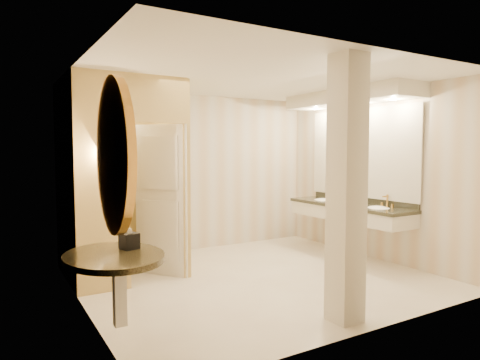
{
  "coord_description": "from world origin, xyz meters",
  "views": [
    {
      "loc": [
        -3.13,
        -4.8,
        1.75
      ],
      "look_at": [
        -0.15,
        0.2,
        1.34
      ],
      "focal_mm": 32.0,
      "sensor_mm": 36.0,
      "label": 1
    }
  ],
  "objects": [
    {
      "name": "floor",
      "position": [
        0.0,
        0.0,
        0.0
      ],
      "size": [
        4.5,
        4.5,
        0.0
      ],
      "primitive_type": "plane",
      "color": "white",
      "rests_on": "ground"
    },
    {
      "name": "ceiling",
      "position": [
        0.0,
        0.0,
        2.7
      ],
      "size": [
        4.5,
        4.5,
        0.0
      ],
      "primitive_type": "plane",
      "rotation": [
        3.14,
        0.0,
        0.0
      ],
      "color": "silver",
      "rests_on": "wall_back"
    },
    {
      "name": "wall_back",
      "position": [
        0.0,
        2.0,
        1.35
      ],
      "size": [
        4.5,
        0.02,
        2.7
      ],
      "primitive_type": "cube",
      "color": "beige",
      "rests_on": "floor"
    },
    {
      "name": "wall_front",
      "position": [
        0.0,
        -2.0,
        1.35
      ],
      "size": [
        4.5,
        0.02,
        2.7
      ],
      "primitive_type": "cube",
      "color": "beige",
      "rests_on": "floor"
    },
    {
      "name": "wall_left",
      "position": [
        -2.25,
        0.0,
        1.35
      ],
      "size": [
        0.02,
        4.0,
        2.7
      ],
      "primitive_type": "cube",
      "color": "beige",
      "rests_on": "floor"
    },
    {
      "name": "wall_right",
      "position": [
        2.25,
        0.0,
        1.35
      ],
      "size": [
        0.02,
        4.0,
        2.7
      ],
      "primitive_type": "cube",
      "color": "beige",
      "rests_on": "floor"
    },
    {
      "name": "toilet_closet",
      "position": [
        -1.13,
        0.96,
        1.39
      ],
      "size": [
        1.5,
        1.55,
        2.7
      ],
      "color": "#D4BE6F",
      "rests_on": "floor"
    },
    {
      "name": "wall_sconce",
      "position": [
        -1.93,
        0.43,
        1.73
      ],
      "size": [
        0.14,
        0.14,
        0.42
      ],
      "color": "#BE8E3D",
      "rests_on": "toilet_closet"
    },
    {
      "name": "vanity",
      "position": [
        1.98,
        0.24,
        1.63
      ],
      "size": [
        0.75,
        2.44,
        2.09
      ],
      "color": "beige",
      "rests_on": "floor"
    },
    {
      "name": "console_shelf",
      "position": [
        -2.21,
        -1.22,
        1.35
      ],
      "size": [
        1.02,
        1.02,
        1.96
      ],
      "color": "black",
      "rests_on": "floor"
    },
    {
      "name": "pillar",
      "position": [
        -0.02,
        -1.68,
        1.35
      ],
      "size": [
        0.3,
        0.3,
        2.7
      ],
      "primitive_type": "cube",
      "color": "beige",
      "rests_on": "floor"
    },
    {
      "name": "tissue_box",
      "position": [
        -2.06,
        -1.1,
        0.94
      ],
      "size": [
        0.17,
        0.17,
        0.14
      ],
      "primitive_type": "cube",
      "rotation": [
        0.0,
        0.0,
        0.25
      ],
      "color": "black",
      "rests_on": "console_shelf"
    },
    {
      "name": "toilet",
      "position": [
        -1.93,
        1.48,
        0.36
      ],
      "size": [
        0.59,
        0.79,
        0.71
      ],
      "primitive_type": "imported",
      "rotation": [
        0.0,
        0.0,
        3.44
      ],
      "color": "white",
      "rests_on": "floor"
    },
    {
      "name": "soap_bottle_a",
      "position": [
        1.85,
        0.41,
        0.94
      ],
      "size": [
        0.06,
        0.06,
        0.12
      ],
      "primitive_type": "imported",
      "rotation": [
        0.0,
        0.0,
        0.02
      ],
      "color": "beige",
      "rests_on": "vanity"
    },
    {
      "name": "soap_bottle_b",
      "position": [
        1.89,
        0.02,
        0.94
      ],
      "size": [
        0.11,
        0.11,
        0.13
      ],
      "primitive_type": "imported",
      "rotation": [
        0.0,
        0.0,
        0.03
      ],
      "color": "silver",
      "rests_on": "vanity"
    },
    {
      "name": "soap_bottle_c",
      "position": [
        1.83,
        0.53,
        0.97
      ],
      "size": [
        0.08,
        0.08,
        0.2
      ],
      "primitive_type": "imported",
      "rotation": [
        0.0,
        0.0,
        0.09
      ],
      "color": "#C6B28C",
      "rests_on": "vanity"
    }
  ]
}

